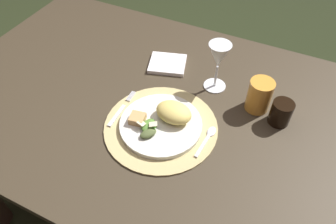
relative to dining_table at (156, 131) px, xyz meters
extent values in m
plane|color=#242C16|center=(0.00, 0.00, -0.59)|extent=(6.00, 6.00, 0.00)
cube|color=#3A3021|center=(0.00, 0.00, 0.14)|extent=(1.46, 0.94, 0.03)
cylinder|color=#362E23|center=(-0.65, 0.39, -0.23)|extent=(0.09, 0.09, 0.71)
cylinder|color=#3A3120|center=(0.65, 0.39, -0.23)|extent=(0.09, 0.09, 0.71)
cylinder|color=tan|center=(0.07, -0.09, 0.16)|extent=(0.35, 0.35, 0.01)
cylinder|color=silver|center=(0.07, -0.09, 0.17)|extent=(0.25, 0.25, 0.02)
ellipsoid|color=#E8CE69|center=(0.09, -0.06, 0.20)|extent=(0.12, 0.09, 0.05)
ellipsoid|color=#517F30|center=(0.04, -0.12, 0.18)|extent=(0.04, 0.06, 0.02)
ellipsoid|color=#4C592F|center=(0.05, -0.15, 0.18)|extent=(0.05, 0.06, 0.02)
ellipsoid|color=#317519|center=(0.04, -0.12, 0.18)|extent=(0.06, 0.06, 0.01)
cube|color=beige|center=(0.02, -0.13, 0.19)|extent=(0.03, 0.02, 0.01)
cube|color=beige|center=(0.06, -0.12, 0.19)|extent=(0.03, 0.03, 0.01)
cube|color=tan|center=(0.00, -0.11, 0.18)|extent=(0.05, 0.05, 0.02)
cube|color=silver|center=(-0.08, -0.11, 0.16)|extent=(0.01, 0.10, 0.00)
cube|color=silver|center=(-0.08, -0.02, 0.16)|extent=(0.00, 0.05, 0.00)
cube|color=silver|center=(-0.08, -0.02, 0.16)|extent=(0.00, 0.05, 0.00)
cube|color=silver|center=(-0.08, -0.02, 0.16)|extent=(0.00, 0.05, 0.00)
cube|color=silver|center=(-0.07, -0.02, 0.16)|extent=(0.00, 0.05, 0.00)
cube|color=silver|center=(0.21, -0.11, 0.16)|extent=(0.02, 0.09, 0.00)
ellipsoid|color=silver|center=(0.21, -0.04, 0.16)|extent=(0.02, 0.04, 0.01)
cube|color=white|center=(-0.04, 0.19, 0.16)|extent=(0.16, 0.15, 0.01)
cylinder|color=silver|center=(0.15, 0.15, 0.15)|extent=(0.08, 0.08, 0.00)
cylinder|color=silver|center=(0.15, 0.15, 0.20)|extent=(0.01, 0.01, 0.08)
cone|color=silver|center=(0.15, 0.15, 0.28)|extent=(0.07, 0.07, 0.09)
cylinder|color=gold|center=(0.30, 0.12, 0.21)|extent=(0.08, 0.08, 0.11)
cylinder|color=black|center=(0.38, 0.09, 0.19)|extent=(0.06, 0.06, 0.08)
camera|label=1|loc=(0.36, -0.64, 0.90)|focal=34.24mm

